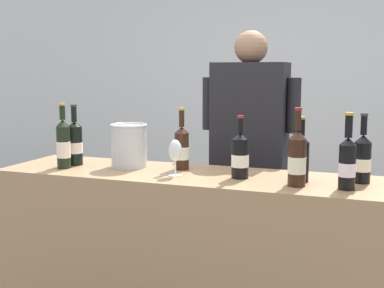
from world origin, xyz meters
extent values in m
cube|color=silver|center=(0.00, 2.60, 1.40)|extent=(8.00, 0.10, 2.80)
cube|color=#9E7A56|center=(0.00, 0.00, 0.49)|extent=(2.05, 0.53, 0.99)
cylinder|color=black|center=(0.51, 0.00, 1.08)|extent=(0.07, 0.07, 0.18)
cone|color=black|center=(0.51, 0.00, 1.19)|extent=(0.07, 0.07, 0.03)
cylinder|color=black|center=(0.51, 0.00, 1.24)|extent=(0.03, 0.03, 0.08)
cylinder|color=#B79333|center=(0.51, 0.00, 1.29)|extent=(0.03, 0.03, 0.01)
cylinder|color=black|center=(0.72, -0.09, 1.09)|extent=(0.07, 0.07, 0.19)
cone|color=black|center=(0.72, -0.09, 1.20)|extent=(0.07, 0.07, 0.03)
cylinder|color=black|center=(0.72, -0.09, 1.26)|extent=(0.03, 0.03, 0.10)
cylinder|color=#B79333|center=(0.72, -0.09, 1.32)|extent=(0.04, 0.04, 0.01)
cylinder|color=silver|center=(0.72, -0.09, 1.08)|extent=(0.07, 0.07, 0.06)
cylinder|color=black|center=(-0.71, 0.01, 1.09)|extent=(0.08, 0.08, 0.21)
cone|color=black|center=(-0.71, 0.01, 1.21)|extent=(0.08, 0.08, 0.03)
cylinder|color=black|center=(-0.71, 0.01, 1.27)|extent=(0.03, 0.03, 0.08)
cylinder|color=#333338|center=(-0.71, 0.01, 1.31)|extent=(0.03, 0.03, 0.01)
cylinder|color=silver|center=(-0.71, 0.01, 1.08)|extent=(0.08, 0.08, 0.06)
cylinder|color=black|center=(0.22, -0.02, 1.08)|extent=(0.08, 0.08, 0.19)
cone|color=black|center=(0.22, -0.02, 1.19)|extent=(0.08, 0.08, 0.03)
cylinder|color=black|center=(0.22, -0.02, 1.24)|extent=(0.03, 0.03, 0.07)
cylinder|color=maroon|center=(0.22, -0.02, 1.28)|extent=(0.03, 0.03, 0.01)
cylinder|color=silver|center=(0.22, -0.02, 1.07)|extent=(0.08, 0.08, 0.06)
cylinder|color=black|center=(0.77, 0.07, 1.08)|extent=(0.08, 0.08, 0.19)
cone|color=black|center=(0.77, 0.07, 1.19)|extent=(0.08, 0.08, 0.04)
cylinder|color=black|center=(0.77, 0.07, 1.25)|extent=(0.03, 0.03, 0.09)
cylinder|color=#333338|center=(0.77, 0.07, 1.30)|extent=(0.03, 0.03, 0.01)
cylinder|color=#F2EBC7|center=(0.77, 0.07, 1.07)|extent=(0.08, 0.08, 0.06)
cylinder|color=black|center=(0.50, -0.10, 1.09)|extent=(0.08, 0.08, 0.21)
cone|color=black|center=(0.50, -0.10, 1.22)|extent=(0.08, 0.08, 0.04)
cylinder|color=black|center=(0.50, -0.10, 1.28)|extent=(0.03, 0.03, 0.09)
cylinder|color=maroon|center=(0.50, -0.10, 1.33)|extent=(0.03, 0.03, 0.01)
cylinder|color=beige|center=(0.50, -0.10, 1.08)|extent=(0.08, 0.08, 0.08)
cylinder|color=black|center=(-0.12, 0.09, 1.08)|extent=(0.07, 0.07, 0.19)
cone|color=black|center=(-0.12, 0.09, 1.20)|extent=(0.07, 0.07, 0.03)
cylinder|color=black|center=(-0.12, 0.09, 1.25)|extent=(0.03, 0.03, 0.09)
cylinder|color=#B79333|center=(-0.12, 0.09, 1.30)|extent=(0.03, 0.03, 0.01)
cylinder|color=silver|center=(-0.12, 0.09, 1.07)|extent=(0.08, 0.08, 0.07)
cylinder|color=black|center=(-0.72, -0.09, 1.10)|extent=(0.07, 0.07, 0.22)
cone|color=black|center=(-0.72, -0.09, 1.23)|extent=(0.07, 0.07, 0.04)
cylinder|color=black|center=(-0.72, -0.09, 1.28)|extent=(0.03, 0.03, 0.07)
cylinder|color=#B79333|center=(-0.72, -0.09, 1.33)|extent=(0.03, 0.03, 0.01)
cylinder|color=#F3DBCA|center=(-0.72, -0.09, 1.09)|extent=(0.07, 0.07, 0.09)
cylinder|color=silver|center=(-0.09, -0.08, 0.99)|extent=(0.07, 0.07, 0.00)
cylinder|color=silver|center=(-0.09, -0.08, 1.03)|extent=(0.01, 0.01, 0.08)
ellipsoid|color=silver|center=(-0.09, -0.08, 1.12)|extent=(0.06, 0.06, 0.11)
ellipsoid|color=maroon|center=(-0.09, -0.08, 1.10)|extent=(0.05, 0.05, 0.04)
cylinder|color=silver|center=(-0.41, 0.05, 1.10)|extent=(0.19, 0.19, 0.22)
torus|color=silver|center=(-0.41, 0.05, 1.21)|extent=(0.20, 0.20, 0.01)
cube|color=black|center=(0.12, 0.58, 0.45)|extent=(0.39, 0.24, 0.91)
cube|color=black|center=(0.12, 0.58, 1.23)|extent=(0.43, 0.24, 0.64)
sphere|color=#8C664C|center=(0.12, 0.58, 1.63)|extent=(0.19, 0.19, 0.19)
cylinder|color=black|center=(0.37, 0.58, 1.30)|extent=(0.08, 0.08, 0.31)
cylinder|color=black|center=(-0.13, 0.58, 1.30)|extent=(0.08, 0.08, 0.31)
camera|label=1|loc=(0.84, -2.36, 1.50)|focal=48.17mm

